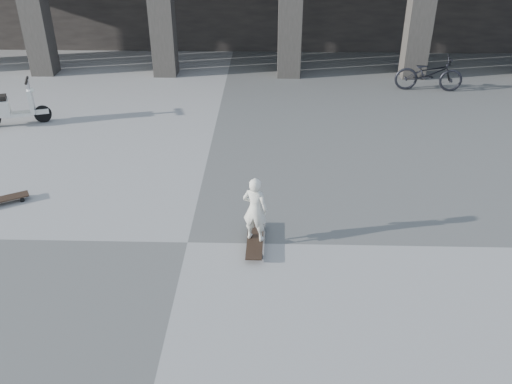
{
  "coord_description": "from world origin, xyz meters",
  "views": [
    {
      "loc": [
        1.27,
        -6.94,
        4.92
      ],
      "look_at": [
        1.06,
        0.49,
        0.65
      ],
      "focal_mm": 38.0,
      "sensor_mm": 36.0,
      "label": 1
    }
  ],
  "objects_px": {
    "skateboard_spare": "(2,200)",
    "scooter": "(3,109)",
    "bicycle": "(429,73)",
    "longboard": "(255,239)",
    "child": "(255,209)"
  },
  "relations": [
    {
      "from": "skateboard_spare",
      "to": "scooter",
      "type": "xyz_separation_m",
      "value": [
        -1.43,
        3.47,
        0.34
      ]
    },
    {
      "from": "skateboard_spare",
      "to": "bicycle",
      "type": "relative_size",
      "value": 0.49
    },
    {
      "from": "child",
      "to": "scooter",
      "type": "bearing_deg",
      "value": -19.16
    },
    {
      "from": "longboard",
      "to": "skateboard_spare",
      "type": "xyz_separation_m",
      "value": [
        -4.46,
        1.1,
        -0.01
      ]
    },
    {
      "from": "skateboard_spare",
      "to": "child",
      "type": "height_order",
      "value": "child"
    },
    {
      "from": "longboard",
      "to": "bicycle",
      "type": "distance_m",
      "value": 8.56
    },
    {
      "from": "longboard",
      "to": "bicycle",
      "type": "height_order",
      "value": "bicycle"
    },
    {
      "from": "skateboard_spare",
      "to": "scooter",
      "type": "height_order",
      "value": "scooter"
    },
    {
      "from": "scooter",
      "to": "bicycle",
      "type": "distance_m",
      "value": 10.69
    },
    {
      "from": "bicycle",
      "to": "longboard",
      "type": "bearing_deg",
      "value": 153.76
    },
    {
      "from": "scooter",
      "to": "bicycle",
      "type": "bearing_deg",
      "value": -3.41
    },
    {
      "from": "longboard",
      "to": "scooter",
      "type": "height_order",
      "value": "scooter"
    },
    {
      "from": "scooter",
      "to": "skateboard_spare",
      "type": "bearing_deg",
      "value": -85.9
    },
    {
      "from": "bicycle",
      "to": "skateboard_spare",
      "type": "bearing_deg",
      "value": 129.94
    },
    {
      "from": "skateboard_spare",
      "to": "bicycle",
      "type": "bearing_deg",
      "value": 4.9
    }
  ]
}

